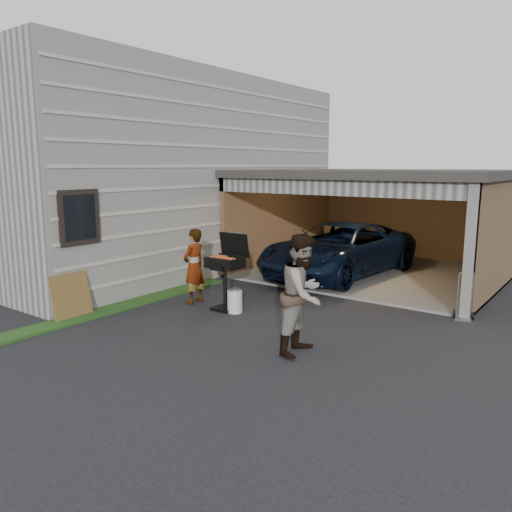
# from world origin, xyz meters

# --- Properties ---
(ground) EXTENTS (80.00, 80.00, 0.00)m
(ground) POSITION_xyz_m (0.00, 0.00, 0.00)
(ground) COLOR black
(ground) RESTS_ON ground
(house) EXTENTS (7.00, 11.00, 5.50)m
(house) POSITION_xyz_m (-6.00, 4.00, 2.75)
(house) COLOR #474744
(house) RESTS_ON ground
(groundcover_strip) EXTENTS (0.50, 8.00, 0.06)m
(groundcover_strip) POSITION_xyz_m (-2.25, -1.00, 0.03)
(groundcover_strip) COLOR #193814
(groundcover_strip) RESTS_ON ground
(garage) EXTENTS (6.80, 6.30, 2.90)m
(garage) POSITION_xyz_m (0.76, 6.79, 1.87)
(garage) COLOR #605E59
(garage) RESTS_ON ground
(minivan) EXTENTS (2.82, 5.33, 1.43)m
(minivan) POSITION_xyz_m (0.11, 5.40, 0.71)
(minivan) COLOR black
(minivan) RESTS_ON ground
(woman) EXTENTS (0.42, 0.62, 1.66)m
(woman) POSITION_xyz_m (-1.26, 1.19, 0.83)
(woman) COLOR #ABC1D8
(woman) RESTS_ON ground
(man) EXTENTS (0.81, 1.01, 1.96)m
(man) POSITION_xyz_m (2.23, 0.05, 0.98)
(man) COLOR #45311B
(man) RESTS_ON ground
(bbq_grill) EXTENTS (0.72, 0.64, 1.61)m
(bbq_grill) POSITION_xyz_m (-0.36, 1.20, 0.96)
(bbq_grill) COLOR black
(bbq_grill) RESTS_ON ground
(propane_tank) EXTENTS (0.40, 0.40, 0.47)m
(propane_tank) POSITION_xyz_m (-0.06, 1.13, 0.23)
(propane_tank) COLOR silver
(propane_tank) RESTS_ON ground
(plywood_panel) EXTENTS (0.23, 0.83, 0.92)m
(plywood_panel) POSITION_xyz_m (-2.40, -1.15, 0.46)
(plywood_panel) COLOR brown
(plywood_panel) RESTS_ON ground
(hand_truck) EXTENTS (0.41, 0.35, 0.95)m
(hand_truck) POSITION_xyz_m (3.89, 3.46, 0.18)
(hand_truck) COLOR gray
(hand_truck) RESTS_ON ground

